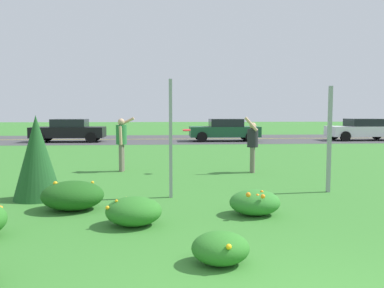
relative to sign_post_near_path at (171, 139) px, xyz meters
name	(u,v)px	position (x,y,z in m)	size (l,w,h in m)	color
ground_plane	(199,161)	(1.24, 6.56, -1.31)	(120.00, 120.00, 0.00)	#387A2D
highway_strip	(183,139)	(1.24, 18.93, -1.30)	(120.00, 9.47, 0.01)	#424244
highway_center_stripe	(183,139)	(1.24, 18.93, -1.30)	(120.00, 0.16, 0.00)	yellow
daylily_clump_mid_right	(134,211)	(-0.66, -2.13, -1.07)	(0.94, 0.83, 0.48)	#2D7526
daylily_clump_mid_center	(220,248)	(0.54, -3.92, -1.10)	(0.73, 0.64, 0.41)	#2D7526
daylily_clump_front_center	(73,195)	(-1.92, -0.99, -1.03)	(1.20, 0.99, 0.57)	#1E5619
daylily_clump_front_right	(255,202)	(1.52, -1.62, -1.07)	(0.94, 0.80, 0.49)	#337F2D
sign_post_near_path	(171,139)	(0.00, 0.00, 0.00)	(0.07, 0.10, 2.62)	#93969B
sign_post_by_roadside	(329,139)	(3.74, 0.32, -0.06)	(0.07, 0.10, 2.50)	#93969B
evergreen_shrub_side	(37,157)	(-2.90, 0.04, -0.39)	(1.03, 1.03, 1.83)	#1E5123
person_thrower_green_shirt	(122,140)	(-1.49, 3.99, -0.29)	(0.58, 0.51, 1.74)	#287038
person_catcher_dark_shirt	(252,143)	(2.62, 3.45, -0.36)	(0.48, 0.51, 1.76)	#232328
frisbee_red	(187,130)	(0.56, 3.48, 0.03)	(0.25, 0.25, 0.07)	red
car_white_leftmost	(362,129)	(13.13, 16.80, -0.57)	(4.50, 2.00, 1.45)	silver
car_dark_green_center_left	(225,130)	(3.83, 16.80, -0.57)	(4.50, 2.00, 1.45)	#194C2D
car_black_center_right	(69,130)	(-6.15, 16.80, -0.57)	(4.50, 2.00, 1.45)	black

